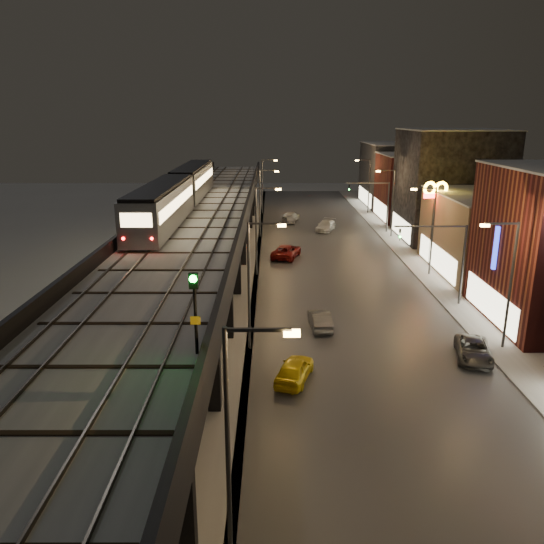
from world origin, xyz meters
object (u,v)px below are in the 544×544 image
object	(u,v)px
subway_train	(180,191)
car_mid_silver	(286,252)
car_taxi	(294,370)
car_near_white	(320,320)
car_mid_dark	(291,217)
car_far_white	(289,220)
car_onc_dark	(473,351)
car_onc_white	(326,226)
rail_signal	(194,297)

from	to	relation	value
subway_train	car_mid_silver	size ratio (longest dim) A/B	6.58
car_taxi	car_near_white	distance (m)	8.72
car_taxi	car_mid_silver	world-z (taller)	car_mid_silver
subway_train	car_taxi	world-z (taller)	subway_train
subway_train	car_mid_silver	xyz separation A→B (m)	(11.03, 4.94, -7.61)
subway_train	car_near_white	world-z (taller)	subway_train
car_near_white	car_mid_dark	distance (m)	43.49
car_far_white	car_onc_dark	world-z (taller)	car_onc_dark
car_near_white	car_onc_white	xyz separation A→B (m)	(4.00, 36.23, 0.06)
subway_train	car_near_white	distance (m)	22.19
car_near_white	car_mid_dark	bearing A→B (deg)	-92.70
subway_train	car_onc_white	bearing A→B (deg)	49.57
rail_signal	car_taxi	size ratio (longest dim) A/B	0.78
car_near_white	car_onc_white	bearing A→B (deg)	-99.95
car_near_white	car_onc_dark	bearing A→B (deg)	147.11
car_near_white	car_onc_dark	world-z (taller)	car_near_white
car_taxi	car_onc_white	bearing A→B (deg)	-81.03
car_taxi	car_mid_dark	size ratio (longest dim) A/B	0.87
car_onc_dark	car_far_white	bearing A→B (deg)	116.45
car_onc_dark	car_onc_white	bearing A→B (deg)	111.38
car_mid_silver	car_far_white	xyz separation A→B (m)	(0.94, 20.53, -0.15)
car_mid_silver	car_onc_dark	xyz separation A→B (m)	(11.73, -26.61, -0.11)
car_near_white	car_onc_white	distance (m)	36.45
rail_signal	car_mid_silver	world-z (taller)	rail_signal
car_mid_dark	car_onc_white	bearing A→B (deg)	138.99
rail_signal	car_far_white	distance (m)	61.21
car_near_white	car_onc_dark	size ratio (longest dim) A/B	0.89
car_mid_silver	car_far_white	world-z (taller)	car_mid_silver
car_near_white	car_mid_silver	size ratio (longest dim) A/B	0.75
car_near_white	car_far_white	bearing A→B (deg)	-92.19
car_onc_dark	car_taxi	bearing A→B (deg)	-152.62
rail_signal	car_mid_silver	xyz separation A→B (m)	(4.63, 39.85, -8.24)
car_mid_silver	car_mid_dark	world-z (taller)	car_mid_silver
subway_train	car_near_white	size ratio (longest dim) A/B	8.72
car_onc_dark	car_onc_white	distance (m)	42.07
rail_signal	car_near_white	xyz separation A→B (m)	(6.64, 18.69, -8.32)
subway_train	car_far_white	distance (m)	29.19
car_taxi	car_far_white	size ratio (longest dim) A/B	1.20
rail_signal	car_far_white	size ratio (longest dim) A/B	0.94
car_mid_silver	car_taxi	bearing A→B (deg)	105.26
car_near_white	car_mid_dark	size ratio (longest dim) A/B	0.84
car_far_white	car_onc_dark	bearing A→B (deg)	93.80
car_taxi	car_far_white	bearing A→B (deg)	-74.41
car_near_white	car_mid_dark	xyz separation A→B (m)	(-0.72, 43.49, 0.03)
car_taxi	car_near_white	xyz separation A→B (m)	(2.31, 8.41, -0.05)
subway_train	rail_signal	world-z (taller)	subway_train
subway_train	car_onc_dark	distance (m)	32.37
car_taxi	car_onc_dark	xyz separation A→B (m)	(12.04, 2.96, -0.08)
subway_train	car_mid_silver	world-z (taller)	subway_train
car_onc_white	car_taxi	bearing A→B (deg)	-78.78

